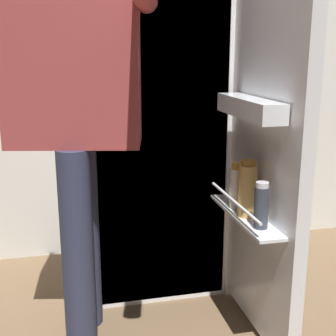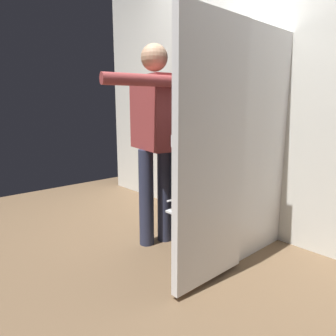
{
  "view_description": "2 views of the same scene",
  "coord_description": "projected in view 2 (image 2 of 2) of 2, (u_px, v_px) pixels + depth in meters",
  "views": [
    {
      "loc": [
        -0.42,
        -1.63,
        1.14
      ],
      "look_at": [
        -0.05,
        -0.09,
        0.73
      ],
      "focal_mm": 49.44,
      "sensor_mm": 36.0,
      "label": 1
    },
    {
      "loc": [
        1.52,
        -1.46,
        1.13
      ],
      "look_at": [
        -0.11,
        -0.01,
        0.69
      ],
      "focal_mm": 32.74,
      "sensor_mm": 36.0,
      "label": 2
    }
  ],
  "objects": [
    {
      "name": "person",
      "position": [
        155.0,
        128.0,
        2.41
      ],
      "size": [
        0.56,
        0.83,
        1.59
      ],
      "color": "#2D334C",
      "rests_on": "ground_plane"
    },
    {
      "name": "kitchen_wall",
      "position": [
        258.0,
        83.0,
        2.64
      ],
      "size": [
        4.4,
        0.1,
        2.66
      ],
      "primitive_type": "cube",
      "color": "silver",
      "rests_on": "ground_plane"
    },
    {
      "name": "refrigerator",
      "position": [
        228.0,
        143.0,
        2.44
      ],
      "size": [
        0.68,
        1.24,
        1.68
      ],
      "color": "white",
      "rests_on": "ground_plane"
    },
    {
      "name": "ground_plane",
      "position": [
        178.0,
        260.0,
        2.29
      ],
      "size": [
        5.36,
        5.36,
        0.0
      ],
      "primitive_type": "plane",
      "color": "brown"
    }
  ]
}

